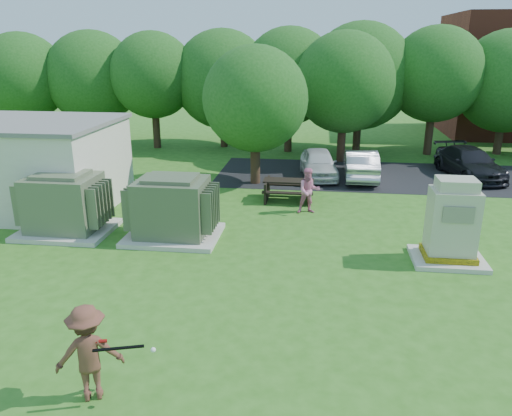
# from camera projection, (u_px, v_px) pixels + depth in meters

# --- Properties ---
(ground) EXTENTS (120.00, 120.00, 0.00)m
(ground) POSITION_uv_depth(u_px,v_px,m) (235.00, 312.00, 11.88)
(ground) COLOR #2D6619
(ground) RESTS_ON ground
(parking_strip) EXTENTS (20.00, 6.00, 0.01)m
(parking_strip) POSITION_uv_depth(u_px,v_px,m) (427.00, 177.00, 23.73)
(parking_strip) COLOR #232326
(parking_strip) RESTS_ON ground
(transformer_left) EXTENTS (3.00, 2.40, 2.07)m
(transformer_left) POSITION_uv_depth(u_px,v_px,m) (65.00, 205.00, 16.60)
(transformer_left) COLOR beige
(transformer_left) RESTS_ON ground
(transformer_right) EXTENTS (3.00, 2.40, 2.07)m
(transformer_right) POSITION_uv_depth(u_px,v_px,m) (172.00, 209.00, 16.15)
(transformer_right) COLOR beige
(transformer_right) RESTS_ON ground
(generator_cabinet) EXTENTS (2.06, 1.68, 2.50)m
(generator_cabinet) POSITION_uv_depth(u_px,v_px,m) (451.00, 226.00, 14.32)
(generator_cabinet) COLOR beige
(generator_cabinet) RESTS_ON ground
(picnic_table) EXTENTS (2.01, 1.51, 0.86)m
(picnic_table) POSITION_uv_depth(u_px,v_px,m) (288.00, 188.00, 20.14)
(picnic_table) COLOR black
(picnic_table) RESTS_ON ground
(batter) EXTENTS (1.35, 1.08, 1.83)m
(batter) POSITION_uv_depth(u_px,v_px,m) (89.00, 353.00, 8.77)
(batter) COLOR brown
(batter) RESTS_ON ground
(person_by_generator) EXTENTS (0.71, 0.47, 1.93)m
(person_by_generator) POSITION_uv_depth(u_px,v_px,m) (445.00, 227.00, 14.61)
(person_by_generator) COLOR black
(person_by_generator) RESTS_ON ground
(person_at_picnic) EXTENTS (0.96, 0.82, 1.72)m
(person_at_picnic) POSITION_uv_depth(u_px,v_px,m) (309.00, 191.00, 18.56)
(person_at_picnic) COLOR pink
(person_at_picnic) RESTS_ON ground
(car_white) EXTENTS (2.04, 4.08, 1.33)m
(car_white) POSITION_uv_depth(u_px,v_px,m) (319.00, 163.00, 23.65)
(car_white) COLOR silver
(car_white) RESTS_ON ground
(car_silver_a) EXTENTS (1.47, 4.19, 1.38)m
(car_silver_a) POSITION_uv_depth(u_px,v_px,m) (361.00, 164.00, 23.37)
(car_silver_a) COLOR #A3A3A7
(car_silver_a) RESTS_ON ground
(car_dark) EXTENTS (2.86, 5.02, 1.37)m
(car_dark) POSITION_uv_depth(u_px,v_px,m) (469.00, 163.00, 23.65)
(car_dark) COLOR black
(car_dark) RESTS_ON ground
(batting_equipment) EXTENTS (1.11, 0.37, 0.14)m
(batting_equipment) POSITION_uv_depth(u_px,v_px,m) (121.00, 347.00, 8.47)
(batting_equipment) COLOR black
(batting_equipment) RESTS_ON ground
(tree_row) EXTENTS (41.30, 13.30, 7.30)m
(tree_row) POSITION_uv_depth(u_px,v_px,m) (320.00, 79.00, 27.77)
(tree_row) COLOR #47301E
(tree_row) RESTS_ON ground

